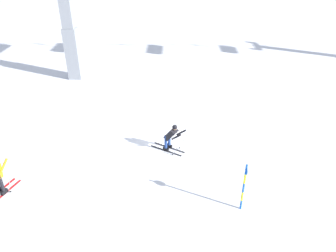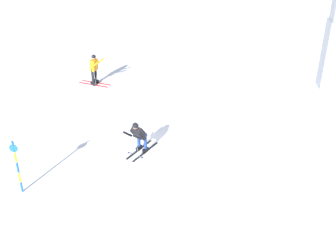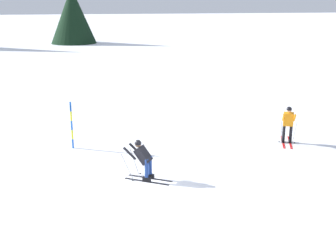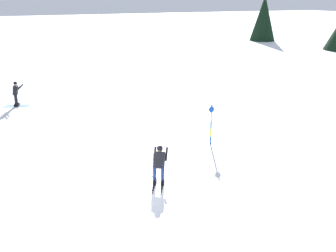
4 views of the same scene
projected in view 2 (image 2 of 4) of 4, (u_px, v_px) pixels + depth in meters
The scene contains 4 objects.
ground_plane at pixel (173, 149), 17.09m from camera, with size 260.00×260.00×0.00m, color white.
skier_carving_main at pixel (139, 135), 16.42m from camera, with size 1.76×1.32×1.59m.
trail_marker_pole at pixel (17, 165), 14.18m from camera, with size 0.07×0.28×2.01m.
skier_distant_uphill at pixel (94, 67), 22.26m from camera, with size 0.93×1.76×1.66m.
Camera 2 is at (14.47, 0.58, 9.13)m, focal length 45.94 mm.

